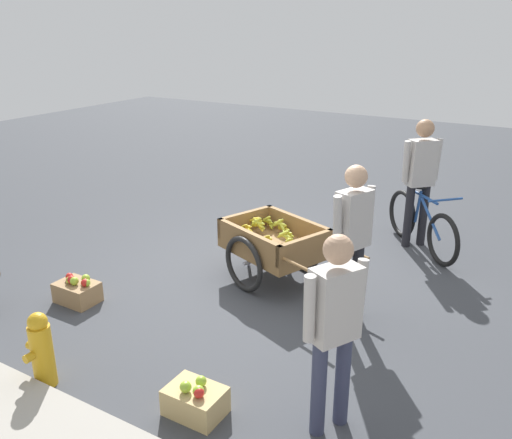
% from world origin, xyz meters
% --- Properties ---
extents(ground_plane, '(24.00, 24.00, 0.00)m').
position_xyz_m(ground_plane, '(0.00, 0.00, 0.00)').
color(ground_plane, '#3D3F44').
extents(fruit_cart, '(1.81, 1.29, 0.71)m').
position_xyz_m(fruit_cart, '(-0.28, -0.20, 0.44)').
color(fruit_cart, olive).
rests_on(fruit_cart, ground).
extents(vendor_person, '(0.31, 0.55, 1.60)m').
position_xyz_m(vendor_person, '(-1.36, 0.20, 0.96)').
color(vendor_person, black).
rests_on(vendor_person, ground).
extents(bicycle, '(1.22, 1.21, 0.85)m').
position_xyz_m(bicycle, '(-1.51, -1.95, 0.35)').
color(bicycle, black).
rests_on(bicycle, ground).
extents(cyclist_person, '(0.39, 0.46, 1.70)m').
position_xyz_m(cyclist_person, '(-1.40, -2.06, 1.02)').
color(cyclist_person, black).
rests_on(cyclist_person, ground).
extents(fire_hydrant, '(0.25, 0.25, 0.67)m').
position_xyz_m(fire_hydrant, '(0.40, 2.48, 0.33)').
color(fire_hydrant, gold).
rests_on(fire_hydrant, ground).
extents(apple_crate, '(0.44, 0.32, 0.31)m').
position_xyz_m(apple_crate, '(1.27, 1.35, 0.13)').
color(apple_crate, '#99754C').
rests_on(apple_crate, ground).
extents(mixed_fruit_crate, '(0.44, 0.32, 0.31)m').
position_xyz_m(mixed_fruit_crate, '(-0.89, 2.14, 0.12)').
color(mixed_fruit_crate, tan).
rests_on(mixed_fruit_crate, ground).
extents(bystander_person, '(0.34, 0.50, 1.54)m').
position_xyz_m(bystander_person, '(-1.82, 1.75, 0.91)').
color(bystander_person, '#333851').
rests_on(bystander_person, ground).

